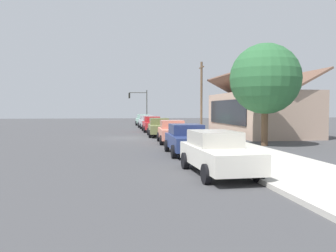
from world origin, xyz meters
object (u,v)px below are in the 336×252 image
object	(u,v)px
car_seafoam	(144,120)
car_coral	(172,131)
car_olive	(159,127)
traffic_light_main	(140,101)
car_silver	(147,122)
car_navy	(187,139)
fire_hydrant_red	(215,145)
car_cherry	(152,124)
utility_pole_wooden	(201,95)
car_ivory	(217,152)
shade_tree	(265,79)

from	to	relation	value
car_seafoam	car_coral	bearing A→B (deg)	-2.63
car_olive	traffic_light_main	world-z (taller)	traffic_light_main
car_silver	car_navy	bearing A→B (deg)	-0.59
car_navy	fire_hydrant_red	distance (m)	1.57
car_cherry	traffic_light_main	size ratio (longest dim) A/B	0.93
car_navy	fire_hydrant_red	bearing A→B (deg)	88.02
car_silver	traffic_light_main	bearing A→B (deg)	-179.25
car_navy	utility_pole_wooden	world-z (taller)	utility_pole_wooden
car_cherry	utility_pole_wooden	world-z (taller)	utility_pole_wooden
car_olive	car_coral	xyz separation A→B (m)	(6.06, 0.19, -0.00)
car_silver	car_ivory	world-z (taller)	same
car_ivory	shade_tree	xyz separation A→B (m)	(-9.37, 5.94, 3.54)
car_navy	utility_pole_wooden	size ratio (longest dim) A/B	0.61
shade_tree	fire_hydrant_red	distance (m)	6.84
car_seafoam	utility_pole_wooden	bearing A→B (deg)	21.24
car_silver	car_cherry	size ratio (longest dim) A/B	0.97
car_olive	car_coral	distance (m)	6.06
utility_pole_wooden	car_cherry	bearing A→B (deg)	-83.96
car_navy	utility_pole_wooden	bearing A→B (deg)	165.28
shade_tree	fire_hydrant_red	bearing A→B (deg)	-50.55
car_olive	fire_hydrant_red	bearing A→B (deg)	9.73
car_silver	shade_tree	bearing A→B (deg)	14.50
car_coral	car_seafoam	bearing A→B (deg)	-176.59
car_silver	fire_hydrant_red	world-z (taller)	car_silver
car_navy	traffic_light_main	world-z (taller)	traffic_light_main
fire_hydrant_red	car_silver	bearing A→B (deg)	-176.70
car_cherry	car_silver	bearing A→B (deg)	-179.09
car_navy	car_ivory	xyz separation A→B (m)	(5.87, -0.05, 0.00)
utility_pole_wooden	car_ivory	bearing A→B (deg)	-12.47
car_seafoam	utility_pole_wooden	world-z (taller)	utility_pole_wooden
car_silver	shade_tree	xyz separation A→B (m)	(21.82, 5.82, 3.54)
car_cherry	car_ivory	distance (m)	24.69
car_cherry	fire_hydrant_red	distance (m)	18.96
car_cherry	car_navy	distance (m)	18.81
car_olive	car_coral	bearing A→B (deg)	4.70
car_coral	traffic_light_main	bearing A→B (deg)	-175.97
car_cherry	fire_hydrant_red	size ratio (longest dim) A/B	6.81
car_cherry	car_ivory	bearing A→B (deg)	0.74
shade_tree	fire_hydrant_red	world-z (taller)	shade_tree
car_olive	shade_tree	size ratio (longest dim) A/B	0.72
car_silver	shade_tree	size ratio (longest dim) A/B	0.70
car_olive	car_navy	size ratio (longest dim) A/B	1.06
traffic_light_main	fire_hydrant_red	world-z (taller)	traffic_light_main
car_olive	car_seafoam	bearing A→B (deg)	-177.56
car_ivory	shade_tree	size ratio (longest dim) A/B	0.73
car_navy	shade_tree	bearing A→B (deg)	121.93
car_seafoam	utility_pole_wooden	xyz separation A→B (m)	(12.03, 5.35, 3.11)
utility_pole_wooden	car_coral	bearing A→B (deg)	-22.15
car_cherry	car_olive	size ratio (longest dim) A/B	1.01
car_silver	car_olive	size ratio (longest dim) A/B	0.98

